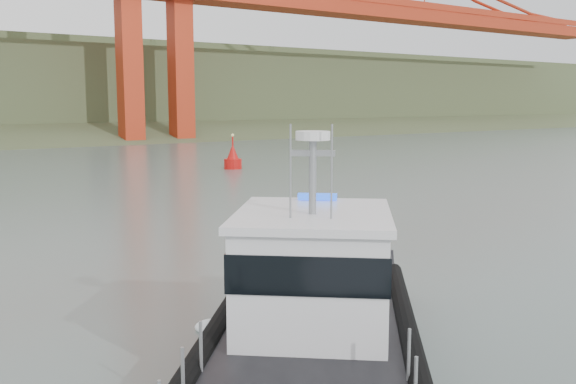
# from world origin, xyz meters

# --- Properties ---
(ground) EXTENTS (400.00, 400.00, 0.00)m
(ground) POSITION_xyz_m (0.00, 0.00, 0.00)
(ground) COLOR #505F59
(ground) RESTS_ON ground
(patrol_boat) EXTENTS (10.69, 11.48, 5.60)m
(patrol_boat) POSITION_xyz_m (-8.50, -3.87, 1.40)
(patrol_boat) COLOR black
(patrol_boat) RESTS_ON ground
(nav_buoy) EXTENTS (1.60, 1.60, 3.34)m
(nav_buoy) POSITION_xyz_m (12.16, 35.51, 0.88)
(nav_buoy) COLOR red
(nav_buoy) RESTS_ON ground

